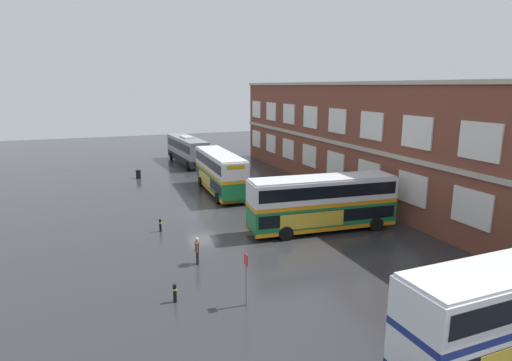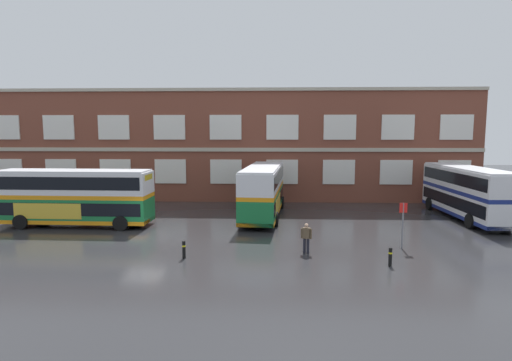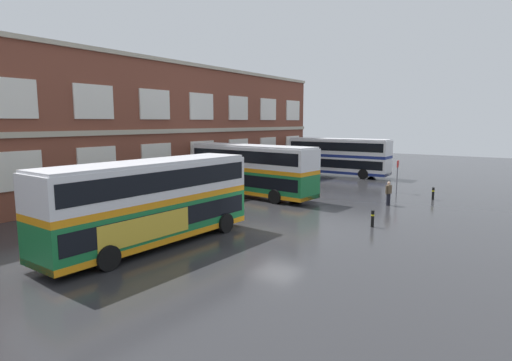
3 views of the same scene
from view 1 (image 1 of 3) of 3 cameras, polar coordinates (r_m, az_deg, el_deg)
ground_plane at (r=36.45m, az=-4.25°, el=-4.03°), size 120.00×120.00×0.00m
brick_terminal_building at (r=41.78m, az=17.65°, el=5.05°), size 54.22×8.19×10.94m
double_decker_near at (r=41.82m, az=-4.98°, el=1.20°), size 11.05×3.04×4.07m
double_decker_middle at (r=31.13m, az=9.06°, el=-2.99°), size 3.54×11.18×4.07m
touring_coach at (r=58.35m, az=-9.41°, el=4.15°), size 12.15×3.56×3.80m
waiting_passenger at (r=25.64m, az=-8.05°, el=-9.34°), size 0.63×0.35×1.70m
bus_stand_flag at (r=20.65m, az=-1.34°, el=-12.76°), size 0.44×0.10×2.70m
station_litter_bin at (r=50.34m, az=-15.81°, el=0.85°), size 0.60×0.60×1.03m
safety_bollard_west at (r=31.75m, az=-12.97°, el=-5.98°), size 0.19×0.19×0.95m
safety_bollard_east at (r=21.83m, az=-11.05°, el=-14.87°), size 0.19×0.19×0.95m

